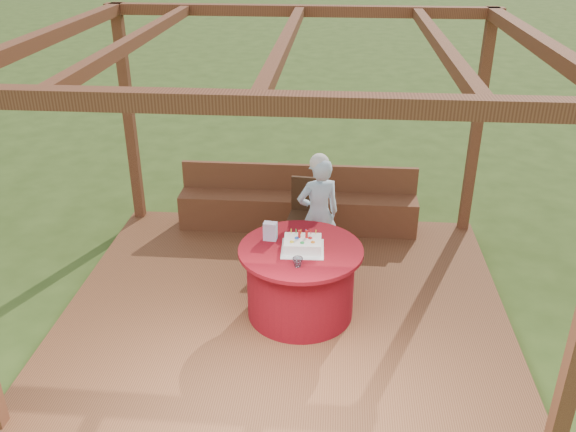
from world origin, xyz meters
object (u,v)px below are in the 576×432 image
object	(u,v)px
elderly_woman	(318,213)
drinking_glass	(298,262)
chair	(308,212)
bench	(298,208)
gift_bag	(270,231)
table	(300,281)
birthday_cake	(303,244)

from	to	relation	value
elderly_woman	drinking_glass	bearing A→B (deg)	-96.44
chair	elderly_woman	distance (m)	0.49
bench	chair	size ratio (longest dim) A/B	3.41
gift_bag	drinking_glass	distance (m)	0.58
bench	elderly_woman	distance (m)	1.11
chair	gift_bag	xyz separation A→B (m)	(-0.31, -1.18, 0.35)
table	drinking_glass	xyz separation A→B (m)	(-0.01, -0.34, 0.41)
table	elderly_woman	distance (m)	0.97
bench	chair	bearing A→B (deg)	-74.24
elderly_woman	gift_bag	xyz separation A→B (m)	(-0.45, -0.75, 0.14)
elderly_woman	birthday_cake	xyz separation A→B (m)	(-0.12, -0.92, 0.11)
bench	table	xyz separation A→B (m)	(0.16, -1.89, 0.11)
table	elderly_woman	xyz separation A→B (m)	(0.13, 0.91, 0.32)
chair	elderly_woman	size ratio (longest dim) A/B	0.64
chair	bench	bearing A→B (deg)	105.76
table	chair	size ratio (longest dim) A/B	1.38
bench	birthday_cake	world-z (taller)	birthday_cake
bench	gift_bag	xyz separation A→B (m)	(-0.15, -1.73, 0.57)
gift_bag	bench	bearing A→B (deg)	91.21
table	drinking_glass	size ratio (longest dim) A/B	12.62
birthday_cake	gift_bag	size ratio (longest dim) A/B	2.26
drinking_glass	elderly_woman	bearing A→B (deg)	83.56
gift_bag	birthday_cake	bearing A→B (deg)	-20.87
gift_bag	drinking_glass	world-z (taller)	gift_bag
elderly_woman	gift_bag	world-z (taller)	elderly_woman
table	drinking_glass	world-z (taller)	drinking_glass
bench	drinking_glass	xyz separation A→B (m)	(0.15, -2.22, 0.52)
birthday_cake	gift_bag	distance (m)	0.37
chair	elderly_woman	bearing A→B (deg)	-72.27
bench	drinking_glass	distance (m)	2.29
bench	drinking_glass	size ratio (longest dim) A/B	31.23
bench	chair	world-z (taller)	chair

